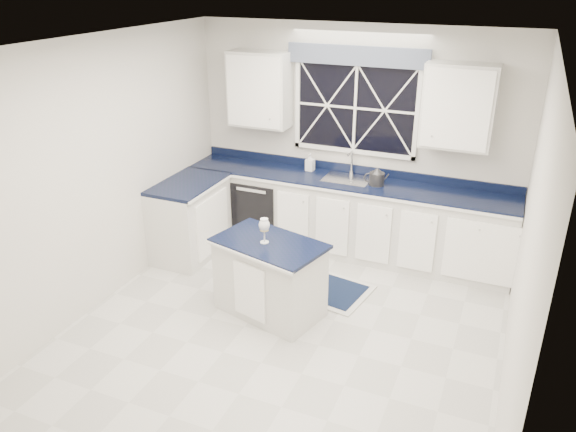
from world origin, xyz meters
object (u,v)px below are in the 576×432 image
at_px(faucet, 351,162).
at_px(soap_bottle, 310,162).
at_px(island, 270,277).
at_px(kettle, 377,177).
at_px(dishwasher, 263,207).
at_px(wine_glass, 264,226).

distance_m(faucet, soap_bottle, 0.52).
relative_size(island, kettle, 4.21).
distance_m(island, soap_bottle, 1.89).
xyz_separation_m(island, soap_bottle, (-0.25, 1.76, 0.65)).
xyz_separation_m(faucet, kettle, (0.37, -0.21, -0.06)).
relative_size(faucet, island, 0.25).
xyz_separation_m(dishwasher, faucet, (1.10, 0.19, 0.69)).
bearing_deg(kettle, dishwasher, 162.01).
bearing_deg(island, soap_bottle, 112.57).
height_order(island, kettle, kettle).
bearing_deg(dishwasher, kettle, -0.73).
height_order(faucet, kettle, faucet).
xyz_separation_m(kettle, soap_bottle, (-0.89, 0.18, 0.01)).
bearing_deg(soap_bottle, island, -82.04).
distance_m(faucet, wine_glass, 1.85).
bearing_deg(dishwasher, faucet, 10.02).
bearing_deg(faucet, soap_bottle, -175.83).
distance_m(wine_glass, soap_bottle, 1.80).
bearing_deg(island, wine_glass, -126.40).
bearing_deg(kettle, faucet, 133.06).
relative_size(dishwasher, island, 0.68).
relative_size(dishwasher, faucet, 2.72).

